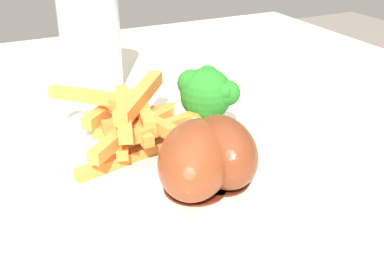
# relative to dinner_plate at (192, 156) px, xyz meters

# --- Properties ---
(dinner_plate) EXTENTS (0.27, 0.27, 0.01)m
(dinner_plate) POSITION_rel_dinner_plate_xyz_m (0.00, 0.00, 0.00)
(dinner_plate) COLOR white
(dinner_plate) RESTS_ON dining_table
(broccoli_floret_front) EXTENTS (0.05, 0.05, 0.06)m
(broccoli_floret_front) POSITION_rel_dinner_plate_xyz_m (0.01, -0.02, 0.05)
(broccoli_floret_front) COLOR #82AE49
(broccoli_floret_front) RESTS_ON dinner_plate
(carrot_fries_pile) EXTENTS (0.15, 0.14, 0.05)m
(carrot_fries_pile) POSITION_rel_dinner_plate_xyz_m (0.03, 0.04, 0.03)
(carrot_fries_pile) COLOR orange
(carrot_fries_pile) RESTS_ON dinner_plate
(chicken_drumstick_near) EXTENTS (0.12, 0.07, 0.05)m
(chicken_drumstick_near) POSITION_rel_dinner_plate_xyz_m (-0.04, 0.01, 0.03)
(chicken_drumstick_near) COLOR #5D1910
(chicken_drumstick_near) RESTS_ON dinner_plate
(chicken_drumstick_far) EXTENTS (0.13, 0.05, 0.05)m
(chicken_drumstick_far) POSITION_rel_dinner_plate_xyz_m (-0.05, 0.00, 0.03)
(chicken_drumstick_far) COLOR #4F1D0E
(chicken_drumstick_far) RESTS_ON dinner_plate
(chicken_drumstick_extra) EXTENTS (0.13, 0.10, 0.05)m
(chicken_drumstick_extra) POSITION_rel_dinner_plate_xyz_m (-0.05, 0.02, 0.03)
(chicken_drumstick_extra) COLOR #5C2210
(chicken_drumstick_extra) RESTS_ON dinner_plate
(water_glass) EXTENTS (0.07, 0.07, 0.12)m
(water_glass) POSITION_rel_dinner_plate_xyz_m (0.21, 0.02, 0.05)
(water_glass) COLOR silver
(water_glass) RESTS_ON dining_table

